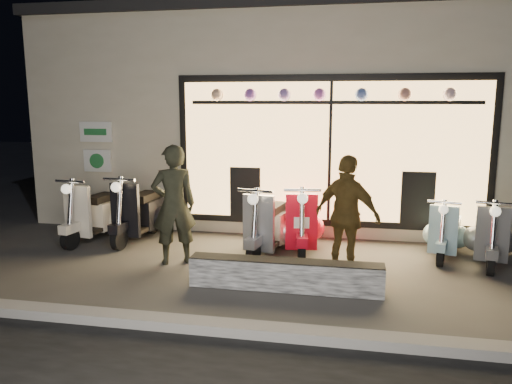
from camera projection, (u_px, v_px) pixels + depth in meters
The scene contains 12 objects.
ground at pixel (265, 271), 7.20m from camera, with size 40.00×40.00×0.00m, color #383533.
kerb at pixel (233, 328), 5.26m from camera, with size 40.00×0.25×0.12m, color slate.
shop_building at pixel (302, 115), 11.64m from camera, with size 10.20×6.23×4.20m.
graffiti_barrier at pixel (285, 275), 6.47m from camera, with size 2.51×0.28×0.40m, color black.
scooter_silver at pixel (271, 225), 8.10m from camera, with size 0.67×1.54×1.09m.
scooter_red at pixel (300, 223), 8.23m from camera, with size 0.63×1.54×1.09m.
scooter_black at pixel (143, 212), 8.94m from camera, with size 0.61×1.60×1.14m.
scooter_cream at pixel (100, 213), 8.91m from camera, with size 0.65×1.55×1.10m.
scooter_blue at pixel (446, 231), 7.95m from camera, with size 0.64×1.32×0.94m.
scooter_grey at pixel (490, 235), 7.61m from camera, with size 0.64×1.41×1.00m.
man at pixel (174, 205), 7.42m from camera, with size 0.66×0.43×1.80m, color black.
woman at pixel (347, 216), 6.96m from camera, with size 0.99×0.41×1.70m, color brown.
Camera 1 is at (1.16, -6.78, 2.42)m, focal length 35.00 mm.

